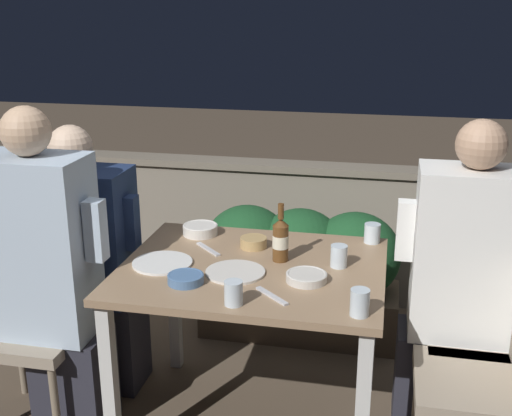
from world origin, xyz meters
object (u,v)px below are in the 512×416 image
at_px(chair_left_far, 50,277).
at_px(chair_right_near, 503,363).
at_px(person_blue_shirt, 48,276).
at_px(chair_right_far, 505,319).
at_px(person_navy_jumper, 87,261).
at_px(person_white_polo, 458,282).
at_px(beer_bottle, 281,239).
at_px(chair_left_near, 10,309).

distance_m(chair_left_far, chair_right_near, 1.96).
bearing_deg(chair_left_far, person_blue_shirt, -59.67).
distance_m(chair_left_far, chair_right_far, 1.99).
height_order(person_blue_shirt, person_navy_jumper, person_blue_shirt).
bearing_deg(chair_right_near, chair_left_far, 169.92).
xyz_separation_m(chair_right_far, person_white_polo, (-0.19, 0.00, 0.14)).
xyz_separation_m(person_blue_shirt, person_white_polo, (1.60, 0.33, -0.02)).
xyz_separation_m(person_blue_shirt, chair_right_far, (1.79, 0.33, -0.17)).
height_order(chair_left_far, beer_bottle, beer_bottle).
xyz_separation_m(chair_right_far, beer_bottle, (-0.90, -0.09, 0.31)).
xyz_separation_m(chair_right_near, chair_right_far, (0.05, 0.34, 0.00)).
bearing_deg(person_white_polo, chair_right_near, -68.23).
bearing_deg(chair_right_far, chair_right_near, -99.16).
xyz_separation_m(person_blue_shirt, person_navy_jumper, (-0.00, 0.33, -0.07)).
bearing_deg(chair_left_far, beer_bottle, -5.04).
distance_m(chair_left_near, chair_right_near, 1.93).
bearing_deg(chair_left_far, chair_left_near, -89.12).
xyz_separation_m(person_navy_jumper, beer_bottle, (0.90, -0.10, 0.21)).
bearing_deg(person_blue_shirt, chair_right_far, 10.43).
relative_size(chair_left_near, chair_right_near, 1.00).
relative_size(person_blue_shirt, person_navy_jumper, 1.11).
bearing_deg(chair_left_far, person_white_polo, -0.10).
bearing_deg(chair_right_near, person_white_polo, 111.77).
bearing_deg(chair_left_near, person_blue_shirt, 0.00).
height_order(chair_left_near, chair_right_far, same).
height_order(chair_left_near, chair_left_far, same).
relative_size(person_blue_shirt, beer_bottle, 5.69).
bearing_deg(person_white_polo, chair_left_near, -169.57).
bearing_deg(chair_left_near, person_white_polo, 10.43).
bearing_deg(person_blue_shirt, chair_left_far, 120.33).
xyz_separation_m(chair_left_far, person_navy_jumper, (0.19, -0.00, 0.09)).
xyz_separation_m(person_blue_shirt, chair_left_far, (-0.19, 0.33, -0.17)).
xyz_separation_m(person_white_polo, beer_bottle, (-0.70, -0.09, 0.16)).
relative_size(chair_left_near, beer_bottle, 3.59).
bearing_deg(person_navy_jumper, chair_right_near, -11.17).
bearing_deg(person_blue_shirt, chair_right_near, -0.35).
relative_size(chair_left_near, person_blue_shirt, 0.63).
relative_size(person_navy_jumper, chair_right_near, 1.43).
xyz_separation_m(chair_left_near, person_blue_shirt, (0.19, 0.00, 0.17)).
bearing_deg(chair_left_far, person_navy_jumper, -0.00).
bearing_deg(chair_right_far, person_blue_shirt, -169.57).
relative_size(person_navy_jumper, beer_bottle, 5.13).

